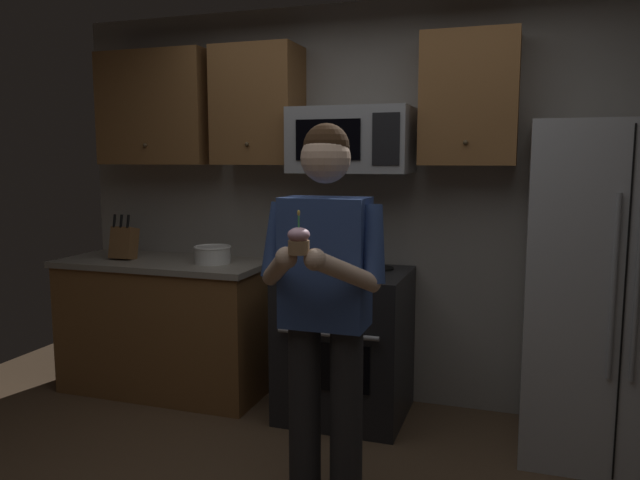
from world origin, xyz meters
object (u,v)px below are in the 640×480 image
Objects in this scene: refrigerator at (614,292)px; knife_block at (124,243)px; microwave at (352,140)px; person at (325,297)px; oven_range at (345,343)px; bowl_large_white at (213,254)px; cupcake at (299,240)px.

refrigerator reaches higher than knife_block.
microwave is at bearing 5.36° from knife_block.
person is at bearing -142.60° from refrigerator.
refrigerator is (1.50, -0.04, 0.44)m from oven_range.
bowl_large_white is (-0.92, 0.01, 0.52)m from oven_range.
person is at bearing -80.10° from microwave.
refrigerator reaches higher than cupcake.
person is (1.12, -1.04, 0.01)m from bowl_large_white.
microwave is 1.55m from cupcake.
person reaches higher than knife_block.
microwave is at bearing 6.65° from bowl_large_white.
oven_range is at bearing 178.50° from refrigerator.
refrigerator is (1.50, -0.16, -0.82)m from microwave.
person reaches higher than bowl_large_white.
oven_range is 1.68m from knife_block.
person is (0.20, -1.15, -0.72)m from microwave.
refrigerator reaches higher than bowl_large_white.
knife_block is 0.18× the size of person.
refrigerator reaches higher than oven_range.
knife_block is at bearing -178.94° from oven_range.
microwave is 0.41× the size of refrigerator.
knife_block is 1.84× the size of cupcake.
cupcake is at bearing -50.73° from bowl_large_white.
knife_block reaches higher than oven_range.
microwave is 4.26× the size of cupcake.
microwave is 2.31× the size of knife_block.
refrigerator is 2.42m from bowl_large_white.
refrigerator is 10.35× the size of cupcake.
microwave is 0.42× the size of person.
bowl_large_white is 0.14× the size of person.
cupcake is (0.00, -0.33, 0.30)m from person.
refrigerator is 5.63× the size of knife_block.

